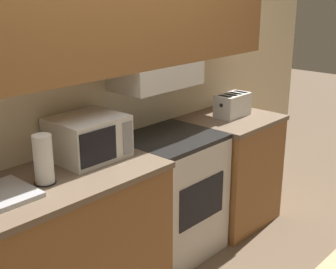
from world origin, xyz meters
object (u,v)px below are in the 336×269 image
stove_range (170,195)px  toaster (233,105)px  microwave (88,137)px  paper_towel_roll (43,160)px

stove_range → toaster: toaster is taller
stove_range → microwave: bearing=172.1°
toaster → microwave: bearing=175.4°
toaster → paper_towel_roll: bearing=-179.3°
microwave → stove_range: bearing=-7.9°
microwave → toaster: microwave is taller
stove_range → paper_towel_roll: bearing=-177.7°
microwave → paper_towel_roll: size_ratio=1.56×
stove_range → toaster: size_ratio=2.93×
microwave → toaster: 1.35m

